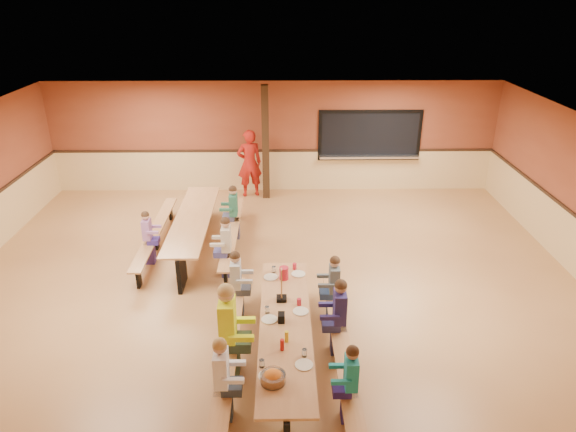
{
  "coord_description": "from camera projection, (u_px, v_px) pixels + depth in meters",
  "views": [
    {
      "loc": [
        0.21,
        -8.51,
        5.26
      ],
      "look_at": [
        0.33,
        0.59,
        1.15
      ],
      "focal_mm": 32.0,
      "sensor_mm": 36.0,
      "label": 1
    }
  ],
  "objects": [
    {
      "name": "seated_child_navy_right",
      "position": [
        339.0,
        317.0,
        7.8
      ],
      "size": [
        0.4,
        0.33,
        1.28
      ],
      "primitive_type": null,
      "color": "navy",
      "rests_on": "ground"
    },
    {
      "name": "room_envelope",
      "position": [
        271.0,
        251.0,
        9.63
      ],
      "size": [
        12.04,
        10.04,
        3.02
      ],
      "color": "brown",
      "rests_on": "ground"
    },
    {
      "name": "seated_child_grey_left",
      "position": [
        236.0,
        284.0,
        8.72
      ],
      "size": [
        0.37,
        0.31,
        1.22
      ],
      "primitive_type": null,
      "color": "#BDBDBD",
      "rests_on": "ground"
    },
    {
      "name": "condiment_mustard",
      "position": [
        287.0,
        337.0,
        7.08
      ],
      "size": [
        0.06,
        0.06,
        0.17
      ],
      "primitive_type": "cylinder",
      "color": "yellow",
      "rests_on": "cafeteria_table_main"
    },
    {
      "name": "seated_child_purple_sec",
      "position": [
        148.0,
        238.0,
        10.41
      ],
      "size": [
        0.33,
        0.27,
        1.14
      ],
      "primitive_type": null,
      "color": "#9E67A0",
      "rests_on": "ground"
    },
    {
      "name": "seated_child_char_right",
      "position": [
        334.0,
        289.0,
        8.61
      ],
      "size": [
        0.36,
        0.3,
        1.2
      ],
      "primitive_type": null,
      "color": "#545C60",
      "rests_on": "ground"
    },
    {
      "name": "condiment_ketchup",
      "position": [
        282.0,
        345.0,
        6.92
      ],
      "size": [
        0.06,
        0.06,
        0.17
      ],
      "primitive_type": "cylinder",
      "color": "#B2140F",
      "rests_on": "cafeteria_table_main"
    },
    {
      "name": "seated_adult_yellow",
      "position": [
        228.0,
        330.0,
        7.35
      ],
      "size": [
        0.5,
        0.41,
        1.48
      ],
      "primitive_type": null,
      "color": "#E6FC16",
      "rests_on": "ground"
    },
    {
      "name": "cafeteria_table_second",
      "position": [
        194.0,
        227.0,
        11.0
      ],
      "size": [
        1.91,
        3.7,
        0.74
      ],
      "color": "#B67948",
      "rests_on": "ground"
    },
    {
      "name": "punch_pitcher",
      "position": [
        284.0,
        273.0,
        8.59
      ],
      "size": [
        0.16,
        0.16,
        0.22
      ],
      "primitive_type": "cylinder",
      "color": "red",
      "rests_on": "cafeteria_table_main"
    },
    {
      "name": "seated_child_white_left",
      "position": [
        222.0,
        380.0,
        6.59
      ],
      "size": [
        0.39,
        0.32,
        1.25
      ],
      "primitive_type": null,
      "color": "white",
      "rests_on": "ground"
    },
    {
      "name": "kitchen_pass_through",
      "position": [
        370.0,
        138.0,
        13.86
      ],
      "size": [
        2.78,
        0.28,
        1.38
      ],
      "color": "black",
      "rests_on": "ground"
    },
    {
      "name": "place_settings",
      "position": [
        285.0,
        321.0,
        7.47
      ],
      "size": [
        0.65,
        3.3,
        0.11
      ],
      "primitive_type": null,
      "color": "beige",
      "rests_on": "cafeteria_table_main"
    },
    {
      "name": "standing_woman",
      "position": [
        249.0,
        163.0,
        13.68
      ],
      "size": [
        0.76,
        0.59,
        1.83
      ],
      "primitive_type": "imported",
      "rotation": [
        0.0,
        0.0,
        3.4
      ],
      "color": "red",
      "rests_on": "ground"
    },
    {
      "name": "seated_child_tan_sec",
      "position": [
        227.0,
        248.0,
        9.92
      ],
      "size": [
        0.38,
        0.31,
        1.24
      ],
      "primitive_type": null,
      "color": "beige",
      "rests_on": "ground"
    },
    {
      "name": "seated_child_green_sec",
      "position": [
        234.0,
        213.0,
        11.44
      ],
      "size": [
        0.38,
        0.31,
        1.24
      ],
      "primitive_type": null,
      "color": "#2C6B51",
      "rests_on": "ground"
    },
    {
      "name": "table_paddle",
      "position": [
        282.0,
        293.0,
        7.99
      ],
      "size": [
        0.16,
        0.16,
        0.56
      ],
      "color": "black",
      "rests_on": "cafeteria_table_main"
    },
    {
      "name": "structural_post",
      "position": [
        266.0,
        143.0,
        13.31
      ],
      "size": [
        0.18,
        0.18,
        3.0
      ],
      "primitive_type": "cube",
      "color": "black",
      "rests_on": "ground"
    },
    {
      "name": "seated_child_teal_right",
      "position": [
        350.0,
        384.0,
        6.57
      ],
      "size": [
        0.35,
        0.29,
        1.17
      ],
      "primitive_type": null,
      "color": "teal",
      "rests_on": "ground"
    },
    {
      "name": "napkin_dispenser",
      "position": [
        281.0,
        317.0,
        7.52
      ],
      "size": [
        0.1,
        0.14,
        0.13
      ],
      "primitive_type": "cube",
      "color": "black",
      "rests_on": "cafeteria_table_main"
    },
    {
      "name": "cafeteria_table_main",
      "position": [
        285.0,
        336.0,
        7.58
      ],
      "size": [
        1.91,
        3.7,
        0.74
      ],
      "color": "#B67948",
      "rests_on": "ground"
    },
    {
      "name": "ground",
      "position": [
        271.0,
        283.0,
        9.92
      ],
      "size": [
        12.0,
        12.0,
        0.0
      ],
      "primitive_type": "plane",
      "color": "#A26B3D",
      "rests_on": "ground"
    },
    {
      "name": "chip_bowl",
      "position": [
        273.0,
        377.0,
        6.36
      ],
      "size": [
        0.32,
        0.32,
        0.15
      ],
      "primitive_type": null,
      "color": "orange",
      "rests_on": "cafeteria_table_main"
    }
  ]
}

